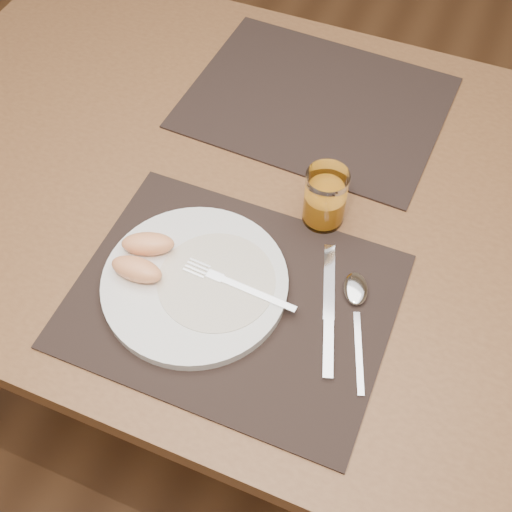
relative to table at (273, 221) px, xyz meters
The scene contains 11 objects.
ground 0.67m from the table, ahead, with size 5.00×5.00×0.00m, color brown.
table is the anchor object (origin of this frame).
placemat_near 0.24m from the table, 84.23° to the right, with size 0.45×0.35×0.00m, color black.
placemat_far 0.24m from the table, 91.55° to the left, with size 0.45×0.35×0.00m, color black.
plate 0.24m from the table, 99.54° to the right, with size 0.27×0.27×0.02m, color white.
plate_dressing 0.23m from the table, 91.89° to the right, with size 0.17×0.17×0.00m.
fork 0.23m from the table, 86.59° to the right, with size 0.18×0.03×0.00m.
knife 0.27m from the table, 51.21° to the right, with size 0.08×0.21×0.01m.
spoon 0.26m from the table, 39.49° to the right, with size 0.09×0.19×0.01m.
juice_glass 0.16m from the table, 17.24° to the right, with size 0.06×0.06×0.10m.
grapefruit_wedges 0.28m from the table, 118.26° to the right, with size 0.09×0.10×0.03m.
Camera 1 is at (0.24, -0.65, 1.54)m, focal length 45.00 mm.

